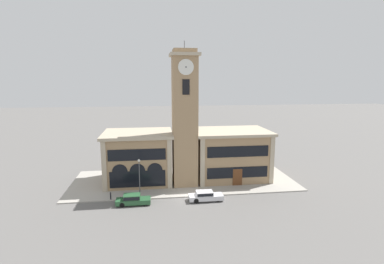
{
  "coord_description": "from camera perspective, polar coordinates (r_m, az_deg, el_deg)",
  "views": [
    {
      "loc": [
        -4.98,
        -40.01,
        16.55
      ],
      "look_at": [
        0.89,
        3.56,
        8.82
      ],
      "focal_mm": 28.0,
      "sensor_mm": 36.0,
      "label": 1
    }
  ],
  "objects": [
    {
      "name": "ground_plane",
      "position": [
        43.58,
        -0.54,
        -12.34
      ],
      "size": [
        300.0,
        300.0,
        0.0
      ],
      "primitive_type": "plane",
      "color": "#605E5B"
    },
    {
      "name": "clock_tower",
      "position": [
        46.08,
        -1.4,
        2.52
      ],
      "size": [
        4.42,
        4.42,
        22.19
      ],
      "color": "#9E7F5B",
      "rests_on": "ground_plane"
    },
    {
      "name": "town_hall_left_wing",
      "position": [
        49.52,
        -10.15,
        -4.7
      ],
      "size": [
        11.01,
        9.41,
        8.22
      ],
      "color": "#9E7F5B",
      "rests_on": "ground_plane"
    },
    {
      "name": "parked_car_mid",
      "position": [
        42.31,
        2.57,
        -12.02
      ],
      "size": [
        4.74,
        1.73,
        1.34
      ],
      "rotation": [
        0.0,
        0.0,
        0.0
      ],
      "color": "silver",
      "rests_on": "ground_plane"
    },
    {
      "name": "parked_car_near",
      "position": [
        41.81,
        -11.22,
        -12.46
      ],
      "size": [
        4.59,
        1.71,
        1.4
      ],
      "rotation": [
        0.0,
        0.0,
        0.0
      ],
      "color": "#285633",
      "rests_on": "ground_plane"
    },
    {
      "name": "street_lamp",
      "position": [
        42.73,
        -10.0,
        -7.56
      ],
      "size": [
        0.36,
        0.36,
        5.51
      ],
      "color": "#4C4C51",
      "rests_on": "sidewalk_kerb"
    },
    {
      "name": "town_hall_right_wing",
      "position": [
        51.17,
        7.36,
        -4.16
      ],
      "size": [
        12.51,
        9.41,
        8.2
      ],
      "color": "#9E7F5B",
      "rests_on": "ground_plane"
    },
    {
      "name": "bollard",
      "position": [
        43.79,
        -15.24,
        -11.66
      ],
      "size": [
        0.18,
        0.18,
        1.06
      ],
      "color": "black",
      "rests_on": "sidewalk_kerb"
    },
    {
      "name": "sidewalk_kerb",
      "position": [
        50.19,
        -1.57,
        -9.19
      ],
      "size": [
        35.93,
        14.27,
        0.15
      ],
      "color": "#A39E93",
      "rests_on": "ground_plane"
    }
  ]
}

